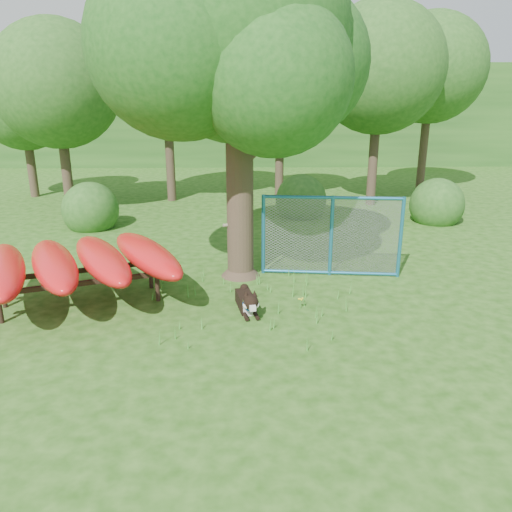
{
  "coord_description": "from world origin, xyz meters",
  "views": [
    {
      "loc": [
        -0.04,
        -8.44,
        4.08
      ],
      "look_at": [
        0.2,
        1.2,
        1.0
      ],
      "focal_mm": 35.0,
      "sensor_mm": 36.0,
      "label": 1
    }
  ],
  "objects_px": {
    "oak_tree": "(236,43)",
    "kayak_rack": "(78,262)",
    "husky_dog": "(248,302)",
    "fence_section": "(331,236)"
  },
  "relations": [
    {
      "from": "oak_tree",
      "to": "kayak_rack",
      "type": "xyz_separation_m",
      "value": [
        -3.2,
        -1.67,
        -4.25
      ]
    },
    {
      "from": "oak_tree",
      "to": "husky_dog",
      "type": "xyz_separation_m",
      "value": [
        0.2,
        -2.14,
        -4.95
      ]
    },
    {
      "from": "fence_section",
      "to": "husky_dog",
      "type": "bearing_deg",
      "value": -126.85
    },
    {
      "from": "husky_dog",
      "to": "fence_section",
      "type": "relative_size",
      "value": 0.4
    },
    {
      "from": "kayak_rack",
      "to": "husky_dog",
      "type": "bearing_deg",
      "value": -27.81
    },
    {
      "from": "oak_tree",
      "to": "fence_section",
      "type": "distance_m",
      "value": 4.73
    },
    {
      "from": "kayak_rack",
      "to": "husky_dog",
      "type": "distance_m",
      "value": 3.51
    },
    {
      "from": "kayak_rack",
      "to": "husky_dog",
      "type": "relative_size",
      "value": 3.72
    },
    {
      "from": "fence_section",
      "to": "kayak_rack",
      "type": "bearing_deg",
      "value": -156.61
    },
    {
      "from": "kayak_rack",
      "to": "husky_dog",
      "type": "xyz_separation_m",
      "value": [
        3.4,
        -0.47,
        -0.7
      ]
    }
  ]
}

